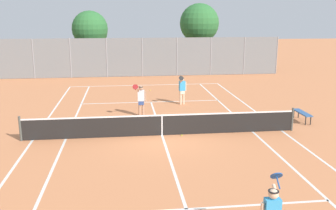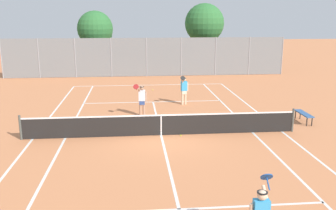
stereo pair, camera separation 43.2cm
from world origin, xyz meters
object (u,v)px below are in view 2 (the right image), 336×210
(courtside_bench, at_px, (304,114))
(loose_tennis_ball_0, at_px, (153,90))
(player_far_right, at_px, (184,89))
(player_far_left, at_px, (142,99))
(tennis_net, at_px, (161,124))
(loose_tennis_ball_2, at_px, (101,127))
(tree_behind_right, at_px, (204,24))
(loose_tennis_ball_1, at_px, (181,135))
(tree_behind_left, at_px, (96,30))

(courtside_bench, bearing_deg, loose_tennis_ball_0, 129.35)
(player_far_right, bearing_deg, player_far_left, -137.01)
(courtside_bench, bearing_deg, tennis_net, -168.93)
(player_far_right, xyz_separation_m, loose_tennis_ball_2, (-4.48, -4.25, -0.89))
(tennis_net, relative_size, tree_behind_right, 1.95)
(loose_tennis_ball_0, xyz_separation_m, tree_behind_right, (5.37, 9.99, 4.18))
(loose_tennis_ball_0, distance_m, tree_behind_right, 12.09)
(loose_tennis_ball_1, bearing_deg, loose_tennis_ball_0, 93.76)
(loose_tennis_ball_2, bearing_deg, tree_behind_left, 95.32)
(loose_tennis_ball_1, relative_size, loose_tennis_ball_2, 1.00)
(tennis_net, xyz_separation_m, loose_tennis_ball_0, (0.19, 9.85, -0.48))
(loose_tennis_ball_2, distance_m, tree_behind_right, 20.68)
(tree_behind_right, bearing_deg, tree_behind_left, -179.30)
(tennis_net, xyz_separation_m, player_far_right, (1.77, 5.61, 0.42))
(tennis_net, bearing_deg, tree_behind_right, 74.35)
(loose_tennis_ball_1, xyz_separation_m, tree_behind_left, (-5.27, 19.90, 3.68))
(loose_tennis_ball_0, height_order, loose_tennis_ball_2, same)
(tennis_net, bearing_deg, tree_behind_left, 102.63)
(tennis_net, distance_m, courtside_bench, 7.26)
(player_far_left, relative_size, player_far_right, 1.00)
(player_far_left, distance_m, tree_behind_left, 17.09)
(player_far_left, bearing_deg, loose_tennis_ball_1, -65.26)
(loose_tennis_ball_0, bearing_deg, tennis_net, -91.09)
(player_far_left, xyz_separation_m, loose_tennis_ball_0, (0.93, 6.59, -0.89))
(player_far_left, relative_size, loose_tennis_ball_1, 26.88)
(loose_tennis_ball_1, height_order, tree_behind_right, tree_behind_right)
(tennis_net, height_order, player_far_left, player_far_left)
(player_far_left, distance_m, tree_behind_right, 18.04)
(tree_behind_right, bearing_deg, loose_tennis_ball_1, -103.25)
(loose_tennis_ball_2, relative_size, tree_behind_left, 0.01)
(player_far_right, bearing_deg, tennis_net, -107.56)
(tennis_net, bearing_deg, player_far_left, 102.75)
(loose_tennis_ball_1, bearing_deg, player_far_left, 114.74)
(player_far_left, xyz_separation_m, loose_tennis_ball_2, (-1.97, -1.91, -0.89))
(loose_tennis_ball_1, distance_m, courtside_bench, 6.48)
(tennis_net, xyz_separation_m, loose_tennis_ball_1, (0.85, -0.18, -0.48))
(tennis_net, xyz_separation_m, loose_tennis_ball_2, (-2.71, 1.36, -0.48))
(courtside_bench, bearing_deg, player_far_right, 141.77)
(loose_tennis_ball_0, distance_m, tree_behind_left, 11.50)
(player_far_right, relative_size, courtside_bench, 1.18)
(loose_tennis_ball_2, height_order, tree_behind_left, tree_behind_left)
(player_far_right, distance_m, loose_tennis_ball_0, 4.62)
(loose_tennis_ball_0, height_order, tree_behind_left, tree_behind_left)
(player_far_right, xyz_separation_m, loose_tennis_ball_0, (-1.59, 4.25, -0.89))
(tennis_net, distance_m, player_far_left, 3.37)
(courtside_bench, bearing_deg, loose_tennis_ball_1, -165.96)
(player_far_left, relative_size, courtside_bench, 1.18)
(player_far_left, distance_m, loose_tennis_ball_2, 2.89)
(loose_tennis_ball_1, bearing_deg, player_far_right, 80.89)
(tree_behind_left, bearing_deg, tree_behind_right, 0.70)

